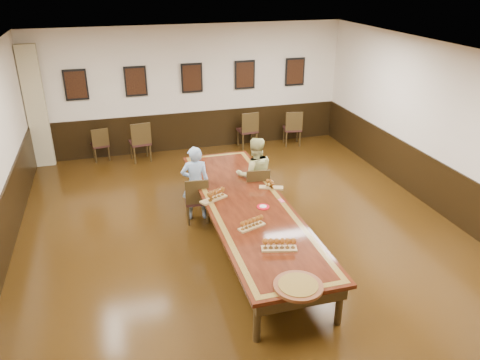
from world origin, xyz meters
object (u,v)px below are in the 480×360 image
object	(u,v)px
conference_table	(248,212)
spare_chair_c	(247,129)
chair_woman	(256,189)
spare_chair_b	(140,141)
person_man	(195,183)
carved_platter	(298,286)
chair_man	(196,199)
spare_chair_d	(292,127)
spare_chair_a	(100,143)
person_woman	(255,175)

from	to	relation	value
conference_table	spare_chair_c	bearing A→B (deg)	73.38
chair_woman	spare_chair_b	distance (m)	3.91
spare_chair_b	person_man	world-z (taller)	person_man
carved_platter	conference_table	bearing A→B (deg)	88.87
chair_woman	chair_man	bearing A→B (deg)	6.38
chair_woman	person_man	world-z (taller)	person_man
chair_woman	spare_chair_d	world-z (taller)	spare_chair_d
spare_chair_a	spare_chair_b	bearing A→B (deg)	151.28
spare_chair_a	spare_chair_d	xyz separation A→B (m)	(5.05, -0.27, 0.05)
person_man	chair_woman	bearing A→B (deg)	-178.04
spare_chair_c	spare_chair_d	distance (m)	1.24
spare_chair_d	spare_chair_c	bearing A→B (deg)	3.85
person_woman	carved_platter	bearing A→B (deg)	86.36
carved_platter	chair_woman	bearing A→B (deg)	81.15
chair_woman	spare_chair_c	xyz separation A→B (m)	(0.91, 3.59, 0.02)
spare_chair_d	carved_platter	world-z (taller)	spare_chair_d
spare_chair_b	spare_chair_c	distance (m)	2.86
conference_table	spare_chair_a	bearing A→B (deg)	116.83
spare_chair_d	chair_woman	bearing A→B (deg)	68.77
chair_woman	spare_chair_c	world-z (taller)	spare_chair_c
chair_woman	spare_chair_a	bearing A→B (deg)	-46.79
conference_table	carved_platter	size ratio (longest dim) A/B	6.75
spare_chair_c	spare_chair_a	bearing A→B (deg)	-6.17
spare_chair_a	spare_chair_b	world-z (taller)	spare_chair_b
chair_man	carved_platter	xyz separation A→B (m)	(0.65, -3.39, 0.31)
spare_chair_b	person_man	size ratio (longest dim) A/B	0.70
chair_woman	person_woman	xyz separation A→B (m)	(0.01, 0.10, 0.27)
chair_woman	carved_platter	bearing A→B (deg)	86.25
chair_woman	person_man	xyz separation A→B (m)	(-1.18, 0.07, 0.25)
person_woman	conference_table	size ratio (longest dim) A/B	0.30
person_man	carved_platter	world-z (taller)	person_man
chair_man	spare_chair_c	world-z (taller)	spare_chair_c
person_woman	carved_platter	size ratio (longest dim) A/B	2.04
spare_chair_c	spare_chair_d	xyz separation A→B (m)	(1.23, -0.15, -0.02)
chair_woman	person_man	size ratio (longest dim) A/B	0.66
spare_chair_c	spare_chair_d	world-z (taller)	spare_chair_c
conference_table	carved_platter	distance (m)	2.35
spare_chair_b	carved_platter	size ratio (longest dim) A/B	1.39
chair_woman	person_woman	bearing A→B (deg)	-90.00
spare_chair_d	spare_chair_b	bearing A→B (deg)	11.37
spare_chair_a	spare_chair_d	world-z (taller)	spare_chair_d
spare_chair_a	carved_platter	world-z (taller)	spare_chair_a
chair_woman	carved_platter	distance (m)	3.47
chair_man	spare_chair_a	world-z (taller)	chair_man
spare_chair_c	person_woman	xyz separation A→B (m)	(-0.90, -3.48, 0.25)
person_man	carved_platter	xyz separation A→B (m)	(0.64, -3.49, 0.04)
chair_woman	person_woman	distance (m)	0.29
person_woman	spare_chair_d	bearing A→B (deg)	-117.45
spare_chair_c	carved_platter	bearing A→B (deg)	74.13
chair_man	carved_platter	size ratio (longest dim) A/B	1.24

